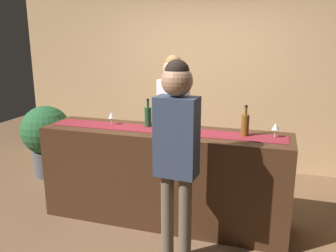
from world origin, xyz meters
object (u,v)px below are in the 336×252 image
object	(u,v)px
wine_bottle_amber	(245,125)
wine_bottle_green	(148,116)
customer_sipping	(177,143)
bartender	(173,111)
potted_plant_tall	(46,136)
wine_glass_near_customer	(276,127)
wine_glass_mid_counter	(111,116)

from	to	relation	value
wine_bottle_amber	wine_bottle_green	size ratio (longest dim) A/B	1.00
wine_bottle_green	customer_sipping	size ratio (longest dim) A/B	0.17
wine_bottle_amber	customer_sipping	size ratio (longest dim) A/B	0.17
bartender	customer_sipping	bearing A→B (deg)	116.16
bartender	potted_plant_tall	distance (m)	1.98
bartender	wine_glass_near_customer	bearing A→B (deg)	164.24
wine_bottle_amber	bartender	size ratio (longest dim) A/B	0.17
wine_glass_mid_counter	customer_sipping	world-z (taller)	customer_sipping
wine_glass_near_customer	bartender	distance (m)	1.27
bartender	wine_bottle_green	bearing A→B (deg)	83.26
wine_bottle_amber	wine_glass_mid_counter	xyz separation A→B (m)	(-1.42, 0.01, -0.01)
wine_glass_mid_counter	bartender	xyz separation A→B (m)	(0.54, 0.54, -0.03)
wine_bottle_green	potted_plant_tall	distance (m)	1.96
wine_bottle_amber	potted_plant_tall	bearing A→B (deg)	166.17
bartender	potted_plant_tall	bearing A→B (deg)	4.11
wine_bottle_green	customer_sipping	distance (m)	0.95
potted_plant_tall	bartender	bearing A→B (deg)	-4.28
customer_sipping	potted_plant_tall	size ratio (longest dim) A/B	1.76
wine_glass_mid_counter	bartender	distance (m)	0.76
wine_glass_near_customer	potted_plant_tall	distance (m)	3.19
wine_bottle_green	potted_plant_tall	world-z (taller)	wine_bottle_green
customer_sipping	potted_plant_tall	world-z (taller)	customer_sipping
wine_glass_near_customer	customer_sipping	bearing A→B (deg)	-134.93
wine_bottle_green	wine_glass_near_customer	distance (m)	1.30
wine_bottle_amber	wine_glass_near_customer	world-z (taller)	wine_bottle_amber
wine_bottle_amber	customer_sipping	xyz separation A→B (m)	(-0.47, -0.73, -0.01)
customer_sipping	wine_glass_near_customer	bearing A→B (deg)	49.16
wine_bottle_green	customer_sipping	xyz separation A→B (m)	(0.54, -0.79, -0.01)
wine_bottle_green	bartender	size ratio (longest dim) A/B	0.17
wine_glass_mid_counter	bartender	size ratio (longest dim) A/B	0.08
wine_bottle_amber	wine_glass_near_customer	size ratio (longest dim) A/B	2.10
wine_bottle_amber	wine_bottle_green	world-z (taller)	same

